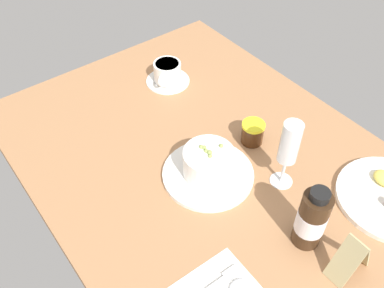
{
  "coord_description": "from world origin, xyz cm",
  "views": [
    {
      "loc": [
        59.01,
        -48.77,
        82.01
      ],
      "look_at": [
        -0.17,
        -3.5,
        5.71
      ],
      "focal_mm": 39.68,
      "sensor_mm": 36.0,
      "label": 1
    }
  ],
  "objects_px": {
    "porridge_bowl": "(208,166)",
    "coffee_cup": "(167,73)",
    "jam_jar": "(253,133)",
    "wine_glass": "(289,146)",
    "sauce_bottle_brown": "(312,219)",
    "menu_card": "(352,256)"
  },
  "relations": [
    {
      "from": "jam_jar",
      "to": "sauce_bottle_brown",
      "type": "xyz_separation_m",
      "value": [
        0.3,
        -0.12,
        0.04
      ]
    },
    {
      "from": "wine_glass",
      "to": "menu_card",
      "type": "distance_m",
      "value": 0.27
    },
    {
      "from": "porridge_bowl",
      "to": "coffee_cup",
      "type": "relative_size",
      "value": 1.68
    },
    {
      "from": "porridge_bowl",
      "to": "jam_jar",
      "type": "distance_m",
      "value": 0.17
    },
    {
      "from": "sauce_bottle_brown",
      "to": "menu_card",
      "type": "bearing_deg",
      "value": 6.87
    },
    {
      "from": "wine_glass",
      "to": "sauce_bottle_brown",
      "type": "relative_size",
      "value": 1.15
    },
    {
      "from": "coffee_cup",
      "to": "sauce_bottle_brown",
      "type": "relative_size",
      "value": 0.81
    },
    {
      "from": "menu_card",
      "to": "jam_jar",
      "type": "bearing_deg",
      "value": 165.43
    },
    {
      "from": "wine_glass",
      "to": "menu_card",
      "type": "xyz_separation_m",
      "value": [
        0.25,
        -0.07,
        -0.07
      ]
    },
    {
      "from": "coffee_cup",
      "to": "wine_glass",
      "type": "bearing_deg",
      "value": -1.05
    },
    {
      "from": "porridge_bowl",
      "to": "jam_jar",
      "type": "height_order",
      "value": "porridge_bowl"
    },
    {
      "from": "porridge_bowl",
      "to": "coffee_cup",
      "type": "distance_m",
      "value": 0.4
    },
    {
      "from": "wine_glass",
      "to": "jam_jar",
      "type": "relative_size",
      "value": 3.06
    },
    {
      "from": "coffee_cup",
      "to": "jam_jar",
      "type": "xyz_separation_m",
      "value": [
        0.35,
        0.03,
        -0.0
      ]
    },
    {
      "from": "porridge_bowl",
      "to": "menu_card",
      "type": "relative_size",
      "value": 2.09
    },
    {
      "from": "porridge_bowl",
      "to": "sauce_bottle_brown",
      "type": "xyz_separation_m",
      "value": [
        0.27,
        0.06,
        0.04
      ]
    },
    {
      "from": "wine_glass",
      "to": "sauce_bottle_brown",
      "type": "bearing_deg",
      "value": -27.67
    },
    {
      "from": "coffee_cup",
      "to": "sauce_bottle_brown",
      "type": "xyz_separation_m",
      "value": [
        0.65,
        -0.09,
        0.04
      ]
    },
    {
      "from": "porridge_bowl",
      "to": "menu_card",
      "type": "bearing_deg",
      "value": 10.27
    },
    {
      "from": "menu_card",
      "to": "coffee_cup",
      "type": "bearing_deg",
      "value": 174.33
    },
    {
      "from": "wine_glass",
      "to": "sauce_bottle_brown",
      "type": "xyz_separation_m",
      "value": [
        0.15,
        -0.08,
        -0.05
      ]
    },
    {
      "from": "coffee_cup",
      "to": "menu_card",
      "type": "height_order",
      "value": "menu_card"
    }
  ]
}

